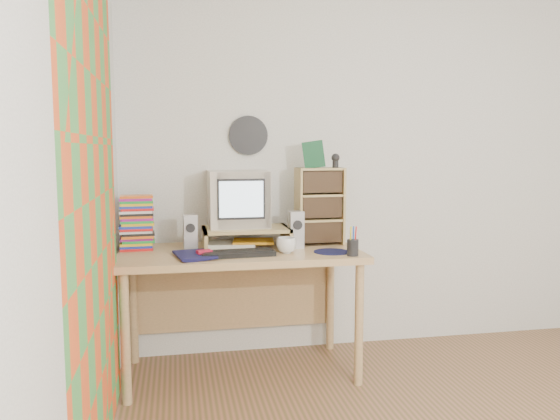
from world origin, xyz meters
name	(u,v)px	position (x,y,z in m)	size (l,w,h in m)	color
back_wall	(384,163)	(0.00, 1.75, 1.25)	(3.50, 3.50, 0.00)	white
left_wall	(58,180)	(-1.75, 0.00, 1.25)	(3.50, 3.50, 0.00)	white
curtain	(95,198)	(-1.71, 0.48, 1.15)	(2.20, 2.20, 0.00)	#E95320
wall_disc	(248,135)	(-0.93, 1.73, 1.43)	(0.25, 0.25, 0.02)	black
desk	(239,270)	(-1.03, 1.44, 0.62)	(1.40, 0.70, 0.75)	tan
monitor_riser	(246,232)	(-0.98, 1.48, 0.84)	(0.52, 0.30, 0.12)	tan
crt_monitor	(239,199)	(-1.02, 1.53, 1.04)	(0.36, 0.36, 0.34)	beige
speaker_left	(190,232)	(-1.32, 1.45, 0.86)	(0.08, 0.08, 0.21)	#A2A1A6
speaker_right	(296,230)	(-0.69, 1.40, 0.86)	(0.08, 0.08, 0.22)	#A2A1A6
keyboard	(238,253)	(-1.06, 1.22, 0.76)	(0.41, 0.14, 0.03)	black
dvd_stack	(137,227)	(-1.62, 1.52, 0.88)	(0.19, 0.13, 0.26)	brown
cd_rack	(320,206)	(-0.52, 1.50, 0.99)	(0.29, 0.15, 0.48)	tan
mug	(286,245)	(-0.78, 1.25, 0.79)	(0.11, 0.11, 0.09)	white
diary	(177,254)	(-1.40, 1.21, 0.77)	(0.24, 0.18, 0.05)	#11113E
mousepad	(332,252)	(-0.52, 1.23, 0.75)	(0.21, 0.21, 0.00)	#101136
pen_cup	(353,244)	(-0.43, 1.10, 0.81)	(0.06, 0.06, 0.13)	black
papers	(240,244)	(-1.02, 1.50, 0.77)	(0.28, 0.21, 0.04)	white
red_box	(204,254)	(-1.25, 1.22, 0.77)	(0.08, 0.05, 0.04)	red
game_box	(314,155)	(-0.56, 1.48, 1.31)	(0.13, 0.03, 0.16)	#164F2E
webcam	(335,161)	(-0.42, 1.49, 1.27)	(0.05, 0.05, 0.09)	black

